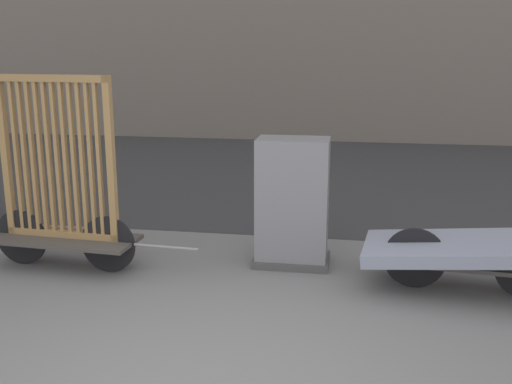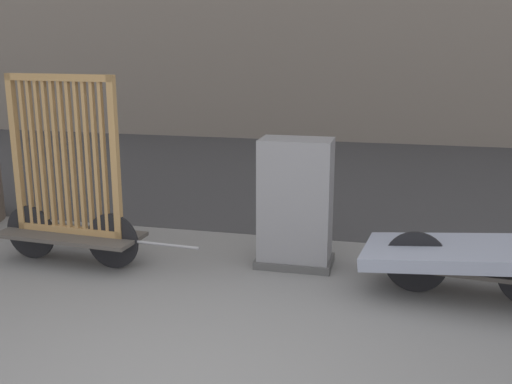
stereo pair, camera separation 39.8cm
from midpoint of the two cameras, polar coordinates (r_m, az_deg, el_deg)
name	(u,v)px [view 2 (the right image)]	position (r m, az deg, el deg)	size (l,w,h in m)	color
road_strip	(322,174)	(10.91, 7.37, 1.75)	(56.00, 7.54, 0.01)	#38383A
bike_cart_with_bedframe	(68,197)	(6.47, -15.79, -0.43)	(2.26, 0.68, 1.99)	#4C4742
bike_cart_with_mattress	(474,256)	(5.84, 21.90, -5.72)	(2.48, 1.05, 0.60)	#4C4742
utility_cabinet	(295,207)	(6.22, 5.61, -1.47)	(0.79, 0.51, 1.35)	#4C4C4C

